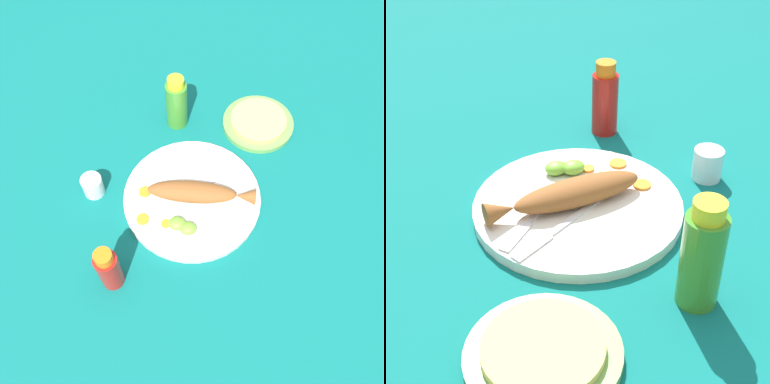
% 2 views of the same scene
% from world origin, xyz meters
% --- Properties ---
extents(ground_plane, '(4.00, 4.00, 0.00)m').
position_xyz_m(ground_plane, '(0.00, 0.00, 0.00)').
color(ground_plane, '#0C605B').
extents(main_plate, '(0.33, 0.33, 0.02)m').
position_xyz_m(main_plate, '(0.00, 0.00, 0.01)').
color(main_plate, silver).
rests_on(main_plate, ground_plane).
extents(fried_fish, '(0.26, 0.06, 0.04)m').
position_xyz_m(fried_fish, '(-0.01, -0.00, 0.04)').
color(fried_fish, brown).
rests_on(fried_fish, main_plate).
extents(fork_near, '(0.17, 0.09, 0.00)m').
position_xyz_m(fork_near, '(-0.06, -0.06, 0.02)').
color(fork_near, silver).
rests_on(fork_near, main_plate).
extents(fork_far, '(0.15, 0.13, 0.00)m').
position_xyz_m(fork_far, '(-0.08, -0.01, 0.02)').
color(fork_far, silver).
rests_on(fork_far, main_plate).
extents(carrot_slice_near, '(0.03, 0.03, 0.00)m').
position_xyz_m(carrot_slice_near, '(0.11, -0.00, 0.02)').
color(carrot_slice_near, orange).
rests_on(carrot_slice_near, main_plate).
extents(carrot_slice_mid, '(0.03, 0.03, 0.00)m').
position_xyz_m(carrot_slice_mid, '(0.11, 0.07, 0.02)').
color(carrot_slice_mid, orange).
rests_on(carrot_slice_mid, main_plate).
extents(carrot_slice_far, '(0.02, 0.02, 0.00)m').
position_xyz_m(carrot_slice_far, '(0.05, 0.08, 0.02)').
color(carrot_slice_far, orange).
rests_on(carrot_slice_far, main_plate).
extents(lime_wedge_main, '(0.04, 0.03, 0.02)m').
position_xyz_m(lime_wedge_main, '(0.03, 0.08, 0.03)').
color(lime_wedge_main, '#6BB233').
rests_on(lime_wedge_main, main_plate).
extents(lime_wedge_side, '(0.04, 0.03, 0.02)m').
position_xyz_m(lime_wedge_side, '(-0.00, 0.09, 0.03)').
color(lime_wedge_side, '#6BB233').
rests_on(lime_wedge_side, main_plate).
extents(hot_sauce_bottle_red, '(0.05, 0.05, 0.14)m').
position_xyz_m(hot_sauce_bottle_red, '(0.15, 0.22, 0.07)').
color(hot_sauce_bottle_red, '#B21914').
rests_on(hot_sauce_bottle_red, ground_plane).
extents(hot_sauce_bottle_green, '(0.06, 0.06, 0.16)m').
position_xyz_m(hot_sauce_bottle_green, '(0.06, -0.24, 0.08)').
color(hot_sauce_bottle_green, '#3D8428').
rests_on(hot_sauce_bottle_green, ground_plane).
extents(salt_cup, '(0.05, 0.05, 0.06)m').
position_xyz_m(salt_cup, '(0.24, -0.00, 0.02)').
color(salt_cup, silver).
rests_on(salt_cup, ground_plane).
extents(tortilla_plate, '(0.19, 0.19, 0.01)m').
position_xyz_m(tortilla_plate, '(-0.16, -0.25, 0.01)').
color(tortilla_plate, '#6B9E4C').
rests_on(tortilla_plate, ground_plane).
extents(tortilla_stack, '(0.15, 0.15, 0.01)m').
position_xyz_m(tortilla_stack, '(-0.16, -0.25, 0.02)').
color(tortilla_stack, '#E0C666').
rests_on(tortilla_stack, tortilla_plate).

